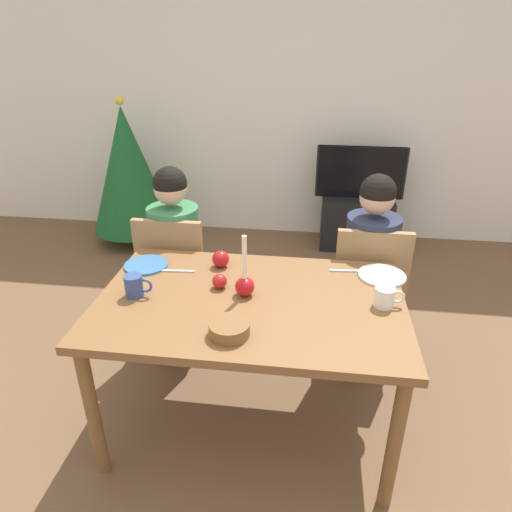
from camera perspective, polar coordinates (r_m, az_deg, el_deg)
ground_plane at (r=2.57m, az=-0.62°, el=-19.76°), size 7.68×7.68×0.00m
back_wall at (r=4.40m, az=4.34°, el=19.19°), size 6.40×0.10×2.60m
dining_table at (r=2.13m, az=-0.71°, el=-7.28°), size 1.40×0.90×0.75m
chair_left at (r=2.83m, az=-9.96°, el=-2.20°), size 0.40×0.40×0.90m
chair_right at (r=2.74m, az=13.72°, el=-3.68°), size 0.40×0.40×0.90m
person_left_child at (r=2.83m, az=-9.86°, el=-0.86°), size 0.30×0.30×1.17m
person_right_child at (r=2.74m, az=13.79°, el=-2.29°), size 0.30×0.30×1.17m
tv_stand at (r=4.38m, az=12.33°, el=4.26°), size 0.64×0.40×0.48m
tv at (r=4.23m, az=12.94°, el=10.15°), size 0.79×0.05×0.46m
christmas_tree at (r=4.40m, az=-15.68°, el=10.37°), size 0.75×0.75×1.35m
candle_centerpiece at (r=2.09m, az=-1.41°, el=-3.41°), size 0.09×0.09×0.30m
plate_left at (r=2.43m, az=-13.56°, el=-1.09°), size 0.23×0.23×0.01m
plate_right at (r=2.35m, az=15.46°, el=-2.37°), size 0.23×0.23×0.01m
mug_left at (r=2.16m, az=-14.93°, el=-3.62°), size 0.13×0.08×0.10m
mug_right at (r=2.10m, az=15.84°, el=-4.94°), size 0.13×0.09×0.09m
fork_left at (r=2.35m, az=-9.85°, el=-1.86°), size 0.18×0.03×0.01m
fork_right at (r=2.36m, az=11.32°, el=-1.83°), size 0.18×0.03×0.01m
bowl_walnuts at (r=1.85m, az=-3.36°, el=-9.07°), size 0.17×0.17×0.05m
apple_near_candle at (r=2.16m, az=-4.57°, el=-3.15°), size 0.07×0.07×0.07m
apple_by_left_plate at (r=2.35m, az=-4.44°, el=-0.37°), size 0.09×0.09×0.09m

